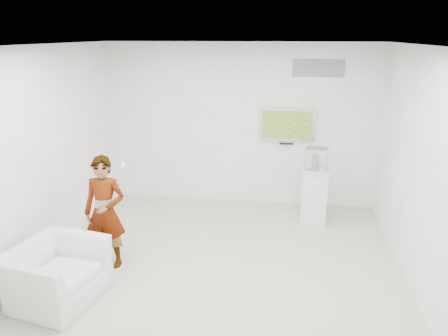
{
  "coord_description": "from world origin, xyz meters",
  "views": [
    {
      "loc": [
        0.8,
        -5.44,
        3.14
      ],
      "look_at": [
        -0.05,
        0.6,
        1.25
      ],
      "focal_mm": 35.0,
      "sensor_mm": 36.0,
      "label": 1
    }
  ],
  "objects_px": {
    "pedestal": "(314,195)",
    "floor_uplight": "(308,200)",
    "tv": "(287,124)",
    "person": "(105,212)",
    "armchair": "(55,274)"
  },
  "relations": [
    {
      "from": "tv",
      "to": "person",
      "type": "xyz_separation_m",
      "value": [
        -2.43,
        -2.66,
        -0.76
      ]
    },
    {
      "from": "armchair",
      "to": "pedestal",
      "type": "relative_size",
      "value": 1.12
    },
    {
      "from": "person",
      "to": "tv",
      "type": "bearing_deg",
      "value": 46.99
    },
    {
      "from": "tv",
      "to": "person",
      "type": "distance_m",
      "value": 3.68
    },
    {
      "from": "armchair",
      "to": "floor_uplight",
      "type": "distance_m",
      "value": 4.7
    },
    {
      "from": "tv",
      "to": "armchair",
      "type": "relative_size",
      "value": 0.92
    },
    {
      "from": "armchair",
      "to": "pedestal",
      "type": "bearing_deg",
      "value": -37.38
    },
    {
      "from": "pedestal",
      "to": "floor_uplight",
      "type": "xyz_separation_m",
      "value": [
        -0.05,
        0.65,
        -0.35
      ]
    },
    {
      "from": "pedestal",
      "to": "floor_uplight",
      "type": "bearing_deg",
      "value": 94.3
    },
    {
      "from": "person",
      "to": "armchair",
      "type": "height_order",
      "value": "person"
    },
    {
      "from": "armchair",
      "to": "floor_uplight",
      "type": "relative_size",
      "value": 3.93
    },
    {
      "from": "armchair",
      "to": "floor_uplight",
      "type": "height_order",
      "value": "armchair"
    },
    {
      "from": "tv",
      "to": "floor_uplight",
      "type": "relative_size",
      "value": 3.62
    },
    {
      "from": "tv",
      "to": "armchair",
      "type": "height_order",
      "value": "tv"
    },
    {
      "from": "pedestal",
      "to": "tv",
      "type": "bearing_deg",
      "value": 123.46
    }
  ]
}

